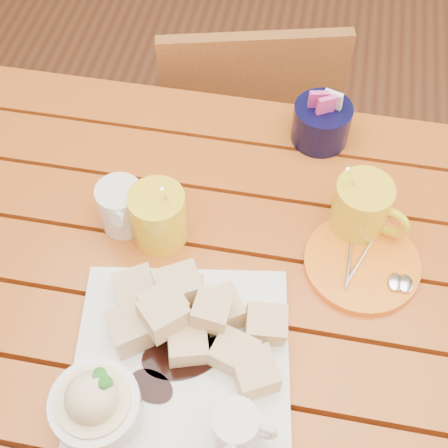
% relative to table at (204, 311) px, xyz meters
% --- Properties ---
extents(ground, '(5.00, 5.00, 0.00)m').
position_rel_table_xyz_m(ground, '(0.00, -0.00, -0.64)').
color(ground, '#5F2E1B').
rests_on(ground, ground).
extents(table, '(1.20, 0.79, 0.75)m').
position_rel_table_xyz_m(table, '(0.00, 0.00, 0.00)').
color(table, '#A54915').
rests_on(table, ground).
extents(dessert_plate, '(0.34, 0.34, 0.12)m').
position_rel_table_xyz_m(dessert_plate, '(-0.02, -0.16, 0.14)').
color(dessert_plate, white).
rests_on(dessert_plate, table).
extents(coffee_mug_left, '(0.12, 0.09, 0.14)m').
position_rel_table_xyz_m(coffee_mug_left, '(-0.08, 0.07, 0.16)').
color(coffee_mug_left, yellow).
rests_on(coffee_mug_left, table).
extents(coffee_mug_right, '(0.12, 0.09, 0.15)m').
position_rel_table_xyz_m(coffee_mug_right, '(0.22, 0.14, 0.16)').
color(coffee_mug_right, yellow).
rests_on(coffee_mug_right, table).
extents(cream_pitcher, '(0.10, 0.09, 0.09)m').
position_rel_table_xyz_m(cream_pitcher, '(-0.14, 0.08, 0.15)').
color(cream_pitcher, white).
rests_on(cream_pitcher, table).
extents(sugar_caddy, '(0.10, 0.10, 0.11)m').
position_rel_table_xyz_m(sugar_caddy, '(0.15, 0.32, 0.15)').
color(sugar_caddy, black).
rests_on(sugar_caddy, table).
extents(orange_saucer, '(0.18, 0.18, 0.02)m').
position_rel_table_xyz_m(orange_saucer, '(0.24, 0.07, 0.11)').
color(orange_saucer, orange).
rests_on(orange_saucer, table).
extents(chair_far, '(0.46, 0.46, 0.81)m').
position_rel_table_xyz_m(chair_far, '(-0.02, 0.60, -0.19)').
color(chair_far, brown).
rests_on(chair_far, ground).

